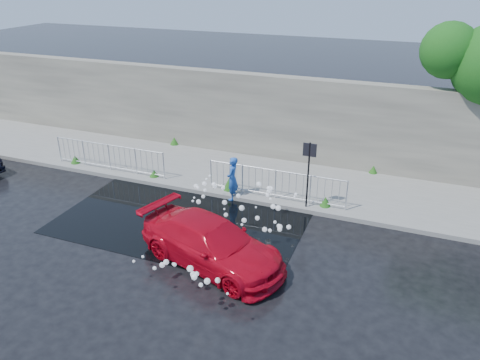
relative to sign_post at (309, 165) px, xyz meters
The scene contains 12 objects.
ground 5.50m from the sign_post, 143.57° to the right, with size 90.00×90.00×0.00m, color black.
pavement 4.90m from the sign_post, 155.66° to the left, with size 30.00×4.00×0.15m, color slate.
curb 4.51m from the sign_post, behind, with size 30.00×0.25×0.16m, color slate.
retaining_wall 5.87m from the sign_post, 135.69° to the left, with size 30.00×0.60×3.50m, color #5E594F.
puddle 4.59m from the sign_post, 150.42° to the right, with size 8.00×5.00×0.01m, color black.
sign_post is the anchor object (origin of this frame).
railing_left 8.26m from the sign_post, behind, with size 5.05×0.05×1.10m.
railing_right 1.57m from the sign_post, 168.23° to the left, with size 5.05×0.05×1.10m.
weeds 4.62m from the sign_post, 162.41° to the left, with size 12.17×3.93×0.45m.
water_spray 3.25m from the sign_post, 122.83° to the right, with size 3.68×5.81×1.11m.
red_car 4.51m from the sign_post, 113.20° to the right, with size 1.84×4.52×1.31m, color red.
person 2.85m from the sign_post, behind, with size 0.59×0.39×1.62m, color blue.
Camera 1 is at (7.26, -11.00, 7.76)m, focal length 35.00 mm.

